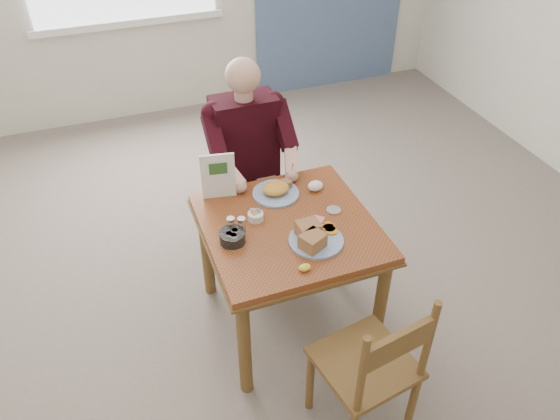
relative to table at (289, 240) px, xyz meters
name	(u,v)px	position (x,y,z in m)	size (l,w,h in m)	color
floor	(288,317)	(0.00, 0.00, -0.64)	(6.00, 6.00, 0.00)	#6E6159
lemon_wedge	(305,268)	(-0.06, -0.36, 0.13)	(0.06, 0.04, 0.03)	yellow
napkin	(315,186)	(0.26, 0.24, 0.14)	(0.09, 0.07, 0.06)	white
metal_dish	(334,210)	(0.27, 0.02, 0.12)	(0.08, 0.08, 0.01)	silver
table	(289,240)	(0.00, 0.00, 0.00)	(0.92, 0.92, 0.75)	brown
chair_far	(246,185)	(0.00, 0.80, -0.16)	(0.42, 0.42, 0.95)	brown
chair_near	(371,368)	(0.10, -0.81, -0.16)	(0.48, 0.48, 0.95)	brown
diner	(249,149)	(0.00, 0.71, 0.17)	(0.53, 0.56, 1.39)	gray
near_plate	(313,237)	(0.07, -0.18, 0.15)	(0.36, 0.36, 0.09)	white
far_plate	(276,190)	(0.03, 0.28, 0.14)	(0.32, 0.32, 0.07)	white
caddy	(256,216)	(-0.16, 0.10, 0.13)	(0.11, 0.11, 0.06)	white
shakers	(236,225)	(-0.28, 0.03, 0.16)	(0.11, 0.08, 0.09)	white
creamer	(232,237)	(-0.32, -0.03, 0.14)	(0.15, 0.15, 0.06)	white
menu	(218,176)	(-0.28, 0.37, 0.25)	(0.19, 0.05, 0.28)	white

